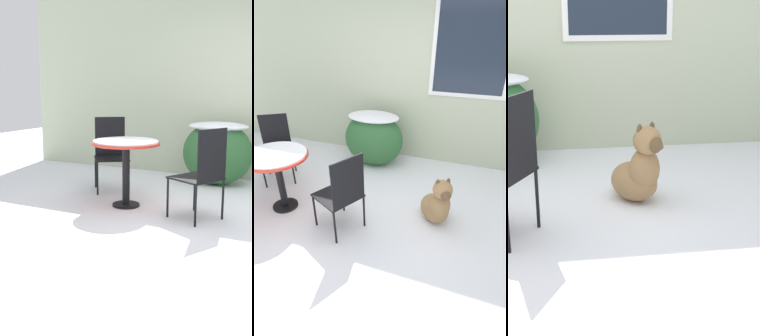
% 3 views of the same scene
% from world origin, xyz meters
% --- Properties ---
extents(ground_plane, '(16.00, 16.00, 0.00)m').
position_xyz_m(ground_plane, '(0.00, 0.00, 0.00)').
color(ground_plane, white).
extents(shrub_left, '(0.99, 0.68, 0.90)m').
position_xyz_m(shrub_left, '(-0.51, 1.68, 0.48)').
color(shrub_left, '#2D6033').
rests_on(shrub_left, ground_plane).
extents(patio_table, '(0.78, 0.78, 0.78)m').
position_xyz_m(patio_table, '(-1.16, 0.11, 0.65)').
color(patio_table, black).
rests_on(patio_table, ground_plane).
extents(patio_chair_near_table, '(0.62, 0.62, 0.98)m').
position_xyz_m(patio_chair_near_table, '(-1.72, 0.75, 0.52)').
color(patio_chair_near_table, black).
rests_on(patio_chair_near_table, ground_plane).
extents(patio_chair_far_side, '(0.60, 0.60, 0.98)m').
position_xyz_m(patio_chair_far_side, '(-0.21, -0.02, 0.52)').
color(patio_chair_far_side, black).
rests_on(patio_chair_far_side, ground_plane).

